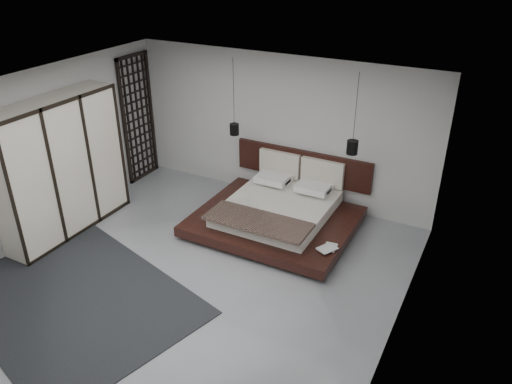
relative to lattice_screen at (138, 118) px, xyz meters
The scene contains 14 objects.
floor 4.05m from the lattice_screen, 39.71° to the right, with size 6.00×6.00×0.00m, color #979A9F.
ceiling 4.12m from the lattice_screen, 39.71° to the right, with size 6.00×6.00×0.00m, color white.
wall_back 3.00m from the lattice_screen, 10.56° to the left, with size 6.00×6.00×0.00m, color beige.
wall_front 6.20m from the lattice_screen, 61.57° to the right, with size 6.00×6.00×0.00m, color beige.
wall_left 2.45m from the lattice_screen, 91.17° to the right, with size 6.00×6.00×0.00m, color beige.
wall_right 6.44m from the lattice_screen, 22.38° to the right, with size 6.00×6.00×0.00m, color beige.
lattice_screen is the anchor object (origin of this frame).
bed 3.65m from the lattice_screen, ahead, with size 2.71×2.36×1.06m.
book_lower 4.84m from the lattice_screen, 14.51° to the right, with size 0.20×0.26×0.02m, color #99724C.
book_upper 4.82m from the lattice_screen, 14.91° to the right, with size 0.22×0.30×0.02m, color #99724C.
pendant_left 2.36m from the lattice_screen, ahead, with size 0.17×0.17×1.40m.
pendant_right 4.58m from the lattice_screen, ahead, with size 0.19×0.19×1.35m.
wardrobe 2.35m from the lattice_screen, 83.83° to the right, with size 0.57×2.41×2.36m.
rug 4.33m from the lattice_screen, 64.98° to the right, with size 3.53×2.52×0.02m, color black.
Camera 1 is at (3.74, -5.11, 4.64)m, focal length 35.00 mm.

